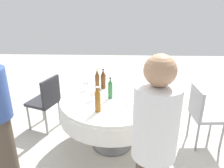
{
  "coord_description": "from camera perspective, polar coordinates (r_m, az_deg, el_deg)",
  "views": [
    {
      "loc": [
        -0.1,
        2.68,
        2.04
      ],
      "look_at": [
        0.0,
        0.0,
        0.94
      ],
      "focal_mm": 35.97,
      "sensor_mm": 36.0,
      "label": 1
    }
  ],
  "objects": [
    {
      "name": "ground_plane",
      "position": [
        3.37,
        -0.0,
        -15.03
      ],
      "size": [
        10.0,
        10.0,
        0.0
      ],
      "primitive_type": "plane",
      "color": "#B7B2A8"
    },
    {
      "name": "bottle_amber_inner",
      "position": [
        2.61,
        -3.66,
        -4.09
      ],
      "size": [
        0.07,
        0.07,
        0.32
      ],
      "color": "#8C5619",
      "rests_on": "dining_table"
    },
    {
      "name": "dining_table",
      "position": [
        3.05,
        -0.0,
        -6.14
      ],
      "size": [
        1.39,
        1.39,
        0.74
      ],
      "color": "white",
      "rests_on": "ground_plane"
    },
    {
      "name": "wine_glass_west",
      "position": [
        2.89,
        -5.12,
        -2.45
      ],
      "size": [
        0.06,
        0.06,
        0.14
      ],
      "color": "white",
      "rests_on": "dining_table"
    },
    {
      "name": "chair_rear",
      "position": [
        3.36,
        21.94,
        -6.53
      ],
      "size": [
        0.42,
        0.42,
        0.87
      ],
      "rotation": [
        0.0,
        0.0,
        1.63
      ],
      "color": "#99999E",
      "rests_on": "ground_plane"
    },
    {
      "name": "person_east",
      "position": [
        1.85,
        10.4,
        -16.92
      ],
      "size": [
        0.34,
        0.34,
        1.67
      ],
      "rotation": [
        0.0,
        0.0,
        0.28
      ],
      "color": "#4C3F33",
      "rests_on": "ground_plane"
    },
    {
      "name": "plate_mid",
      "position": [
        3.15,
        5.85,
        -2.16
      ],
      "size": [
        0.25,
        0.25,
        0.02
      ],
      "color": "white",
      "rests_on": "dining_table"
    },
    {
      "name": "chair_outer",
      "position": [
        3.61,
        -16.35,
        -3.66
      ],
      "size": [
        0.52,
        0.52,
        0.87
      ],
      "rotation": [
        0.0,
        0.0,
        4.35
      ],
      "color": "#2D2D33",
      "rests_on": "ground_plane"
    },
    {
      "name": "bottle_brown_south",
      "position": [
        3.25,
        -2.24,
        1.16
      ],
      "size": [
        0.07,
        0.07,
        0.29
      ],
      "color": "#593314",
      "rests_on": "dining_table"
    },
    {
      "name": "bottle_green_north",
      "position": [
        2.94,
        -0.44,
        -1.2
      ],
      "size": [
        0.06,
        0.06,
        0.29
      ],
      "color": "#2D6B38",
      "rests_on": "dining_table"
    },
    {
      "name": "wine_glass_inner",
      "position": [
        3.22,
        -6.61,
        0.28
      ],
      "size": [
        0.07,
        0.07,
        0.14
      ],
      "color": "white",
      "rests_on": "dining_table"
    },
    {
      "name": "bottle_brown_east",
      "position": [
        3.18,
        -3.77,
        0.9
      ],
      "size": [
        0.06,
        0.06,
        0.32
      ],
      "color": "#593314",
      "rests_on": "dining_table"
    },
    {
      "name": "spoon_east",
      "position": [
        3.11,
        -2.38,
        -2.46
      ],
      "size": [
        0.15,
        0.13,
        0.0
      ],
      "primitive_type": "cube",
      "rotation": [
        0.0,
        0.0,
        3.84
      ],
      "color": "silver",
      "rests_on": "dining_table"
    },
    {
      "name": "plate_near",
      "position": [
        2.89,
        4.76,
        -4.44
      ],
      "size": [
        0.24,
        0.24,
        0.02
      ],
      "color": "white",
      "rests_on": "dining_table"
    }
  ]
}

